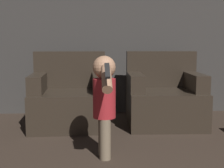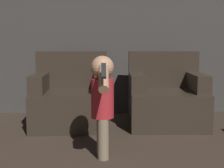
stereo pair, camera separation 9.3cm
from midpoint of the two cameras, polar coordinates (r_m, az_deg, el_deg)
name	(u,v)px [view 1 (the left image)]	position (r m, az deg, el deg)	size (l,w,h in m)	color
wall_back	(93,18)	(4.32, -4.04, 11.93)	(8.40, 0.05, 2.60)	#33302D
armchair_left	(69,100)	(3.70, -8.50, -2.82)	(0.89, 0.82, 0.86)	black
armchair_right	(164,98)	(3.77, 8.81, -2.63)	(0.89, 0.82, 0.86)	black
person_toddler	(104,98)	(2.60, -2.43, -2.64)	(0.19, 0.59, 0.87)	brown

